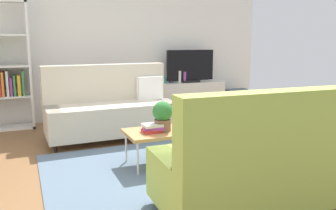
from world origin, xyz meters
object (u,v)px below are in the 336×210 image
tv_console (189,98)px  couch_beige (111,109)px  potted_plant (163,115)px  tv (190,67)px  storage_trunk (238,100)px  vase_0 (162,79)px  couch_green (268,162)px  coffee_table (172,132)px  bottle_0 (180,77)px  bottle_1 (185,77)px  vase_1 (171,78)px  table_book_0 (153,130)px

tv_console → couch_beige: bearing=-148.6°
tv_console → potted_plant: size_ratio=3.99×
tv → storage_trunk: bearing=-4.2°
storage_trunk → vase_0: (-1.68, 0.15, 0.50)m
couch_beige → potted_plant: couch_beige is taller
couch_beige → tv: tv is taller
couch_green → tv: 4.18m
coffee_table → potted_plant: bearing=-173.9°
coffee_table → tv_console: 2.98m
tv → bottle_0: tv is taller
couch_green → bottle_1: size_ratio=8.89×
couch_green → coffee_table: (-0.28, 1.42, -0.05)m
tv → vase_1: size_ratio=5.32×
vase_0 → tv: bearing=-6.9°
bottle_0 → bottle_1: bottle_0 is taller
vase_0 → bottle_1: size_ratio=0.73×
couch_beige → bottle_1: size_ratio=8.84×
table_book_0 → couch_green: bearing=-69.4°
vase_1 → bottle_0: size_ratio=0.79×
couch_green → bottle_1: couch_green is taller
vase_0 → vase_1: vase_1 is taller
vase_0 → vase_1: bearing=0.0°
vase_1 → couch_green: bearing=-101.6°
couch_beige → vase_0: (1.31, 1.20, 0.28)m
coffee_table → bottle_0: size_ratio=4.64×
couch_green → tv: (1.22, 3.97, 0.51)m
vase_1 → coffee_table: bearing=-113.1°
tv → vase_1: (-0.38, 0.07, -0.22)m
potted_plant → bottle_0: 2.90m
potted_plant → vase_0: size_ratio=2.20×
bottle_0 → table_book_0: bearing=-120.5°
coffee_table → table_book_0: (-0.24, -0.02, 0.05)m
coffee_table → bottle_1: bearing=61.6°
bottle_0 → vase_0: bearing=165.3°
tv_console → table_book_0: 3.13m
tv → potted_plant: size_ratio=2.85×
storage_trunk → vase_0: vase_0 is taller
couch_green → potted_plant: bearing=108.3°
potted_plant → table_book_0: (-0.12, -0.01, -0.17)m
storage_trunk → coffee_table: bearing=-136.5°
potted_plant → vase_0: vase_0 is taller
storage_trunk → table_book_0: (-2.84, -2.49, 0.22)m
tv → potted_plant: bearing=-122.3°
couch_beige → potted_plant: size_ratio=5.47×
couch_beige → tv: 2.26m
vase_1 → vase_0: bearing=180.0°
storage_trunk → vase_1: vase_1 is taller
storage_trunk → couch_beige: bearing=-160.6°
tv → vase_0: 0.63m
potted_plant → bottle_0: bearing=61.5°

